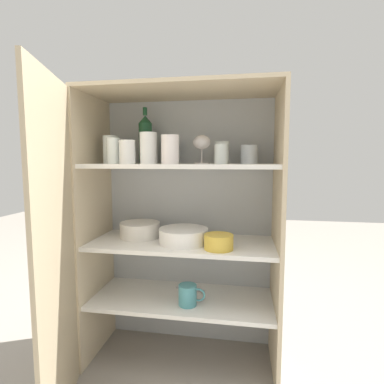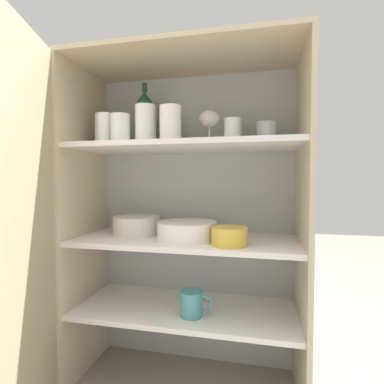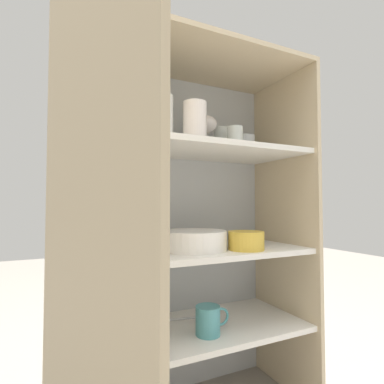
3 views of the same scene
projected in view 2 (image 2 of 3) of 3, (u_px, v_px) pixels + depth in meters
name	position (u px, v px, depth m)	size (l,w,h in m)	color
cupboard_back_panel	(195.00, 219.00, 1.42)	(0.94, 0.02, 1.34)	#B2B7BC
cupboard_side_left	(86.00, 222.00, 1.33)	(0.02, 0.41, 1.34)	#CCB793
cupboard_side_right	(303.00, 230.00, 1.13)	(0.02, 0.41, 1.34)	#CCB793
cupboard_top_panel	(185.00, 59.00, 1.21)	(0.94, 0.41, 0.02)	#CCB793
shelf_board_lower	(185.00, 309.00, 1.25)	(0.90, 0.37, 0.02)	white
shelf_board_middle	(185.00, 240.00, 1.24)	(0.90, 0.37, 0.02)	white
shelf_board_upper	(185.00, 147.00, 1.22)	(0.90, 0.37, 0.02)	white
cupboard_door	(23.00, 242.00, 0.90)	(0.15, 0.45, 1.34)	tan
tumbler_glass_0	(234.00, 132.00, 1.25)	(0.07, 0.07, 0.11)	white
tumbler_glass_1	(106.00, 129.00, 1.21)	(0.06, 0.06, 0.12)	white
tumbler_glass_2	(171.00, 132.00, 1.33)	(0.07, 0.07, 0.13)	white
tumbler_glass_3	(170.00, 124.00, 1.11)	(0.08, 0.08, 0.13)	silver
tumbler_glass_4	(266.00, 133.00, 1.23)	(0.08, 0.08, 0.09)	white
tumbler_glass_5	(146.00, 124.00, 1.16)	(0.08, 0.08, 0.14)	white
tumbler_glass_6	(104.00, 130.00, 1.29)	(0.08, 0.08, 0.14)	white
tumbler_glass_7	(232.00, 130.00, 1.15)	(0.06, 0.06, 0.09)	white
tumbler_glass_8	(121.00, 129.00, 1.16)	(0.07, 0.07, 0.11)	white
wine_glass_0	(209.00, 121.00, 1.23)	(0.09, 0.09, 0.14)	silver
wine_bottle	(145.00, 120.00, 1.35)	(0.07, 0.07, 0.29)	#194728
plate_stack_white	(187.00, 230.00, 1.21)	(0.24, 0.24, 0.07)	white
mixing_bowl_large	(137.00, 224.00, 1.33)	(0.21, 0.21, 0.08)	silver
serving_bowl_small	(229.00, 235.00, 1.10)	(0.13, 0.13, 0.07)	gold
coffee_mug_primary	(192.00, 304.00, 1.16)	(0.13, 0.09, 0.10)	teal
serving_spoon	(199.00, 299.00, 1.32)	(0.16, 0.04, 0.01)	silver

